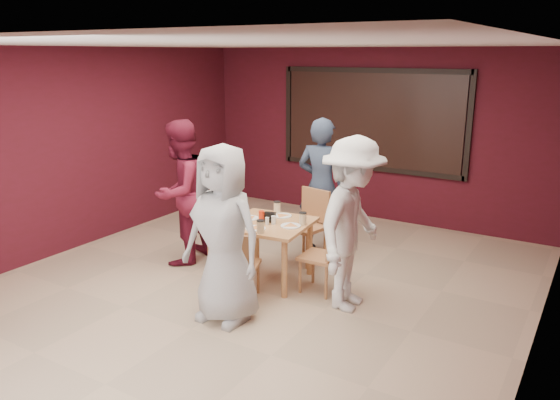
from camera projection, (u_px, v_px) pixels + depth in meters
The scene contains 11 objects.
floor at pixel (253, 290), 6.46m from camera, with size 7.00×7.00×0.00m, color tan.
window_blinds at pixel (371, 120), 8.87m from camera, with size 3.00×0.02×1.50m, color black.
dining_table at pixel (269, 229), 6.58m from camera, with size 1.03×1.03×0.90m.
chair_front at pixel (239, 262), 6.06m from camera, with size 0.51×0.51×0.82m.
chair_back at pixel (309, 221), 7.27m from camera, with size 0.55×0.55×0.96m.
chair_left at pixel (222, 228), 7.05m from camera, with size 0.54×0.54×0.93m.
chair_right at pixel (326, 253), 6.28m from camera, with size 0.42×0.42×0.86m.
diner_front at pixel (223, 234), 5.53m from camera, with size 0.91×0.59×1.86m, color #A8A8A8.
diner_back at pixel (321, 186), 7.46m from camera, with size 0.69×0.45×1.89m, color #2D3A50.
diner_left at pixel (181, 193), 7.12m from camera, with size 0.92×0.72×1.90m, color maroon.
diner_right at pixel (352, 225), 5.80m from camera, with size 1.22×0.70×1.89m, color silver.
Camera 1 is at (3.38, -4.92, 2.72)m, focal length 35.00 mm.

